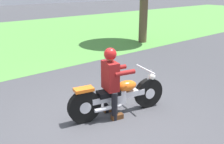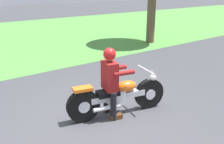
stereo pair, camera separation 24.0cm
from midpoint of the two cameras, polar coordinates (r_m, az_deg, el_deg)
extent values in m
plane|color=#424247|center=(4.96, -3.90, -11.15)|extent=(120.00, 120.00, 0.00)
cylinder|color=black|center=(5.43, 6.98, -4.69)|extent=(0.65, 0.26, 0.64)
cylinder|color=silver|center=(5.43, 6.98, -4.69)|extent=(0.25, 0.19, 0.23)
cylinder|color=black|center=(4.84, -7.69, -7.79)|extent=(0.65, 0.26, 0.64)
cylinder|color=silver|center=(4.84, -7.69, -7.79)|extent=(0.25, 0.19, 0.23)
cube|color=silver|center=(5.06, 0.09, -5.38)|extent=(1.16, 0.40, 0.12)
cube|color=silver|center=(5.04, -0.42, -5.70)|extent=(0.37, 0.31, 0.28)
ellipsoid|color=orange|center=(5.06, 1.91, -3.15)|extent=(0.48, 0.33, 0.22)
cube|color=black|center=(4.93, -2.20, -4.80)|extent=(0.48, 0.33, 0.10)
cube|color=orange|center=(4.69, -7.87, -3.95)|extent=(0.40, 0.28, 0.06)
cylinder|color=silver|center=(5.31, 6.63, -2.32)|extent=(0.26, 0.11, 0.53)
cylinder|color=silver|center=(5.18, 6.29, 0.58)|extent=(0.18, 0.65, 0.04)
sphere|color=white|center=(5.33, 7.67, -1.02)|extent=(0.16, 0.16, 0.16)
cylinder|color=silver|center=(4.89, -2.34, -8.13)|extent=(0.55, 0.20, 0.08)
cylinder|color=black|center=(5.18, -2.60, -6.18)|extent=(0.12, 0.12, 0.57)
cube|color=#593319|center=(5.31, -1.96, -8.37)|extent=(0.26, 0.15, 0.10)
cylinder|color=black|center=(4.89, -0.85, -7.79)|extent=(0.12, 0.12, 0.57)
cube|color=#593319|center=(5.02, -0.21, -10.06)|extent=(0.26, 0.15, 0.10)
cube|color=maroon|center=(4.81, -1.82, -0.90)|extent=(0.30, 0.42, 0.56)
cylinder|color=maroon|center=(5.02, -0.37, 0.94)|extent=(0.43, 0.18, 0.09)
cylinder|color=maroon|center=(4.74, 1.45, -0.20)|extent=(0.43, 0.18, 0.09)
sphere|color=#996B4C|center=(4.69, -1.87, 3.70)|extent=(0.20, 0.20, 0.20)
sphere|color=#B21919|center=(4.69, -1.87, 4.05)|extent=(0.24, 0.24, 0.24)
cylinder|color=brown|center=(11.64, 6.53, 13.10)|extent=(0.37, 0.37, 2.63)
camera|label=1|loc=(0.12, -91.36, -0.47)|focal=40.50mm
camera|label=2|loc=(0.12, 88.64, 0.47)|focal=40.50mm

